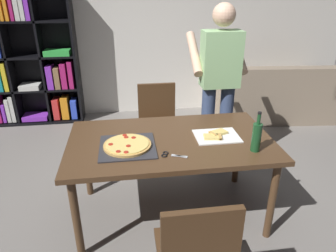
{
  "coord_description": "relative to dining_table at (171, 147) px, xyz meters",
  "views": [
    {
      "loc": [
        -0.34,
        -2.22,
        1.9
      ],
      "look_at": [
        0.0,
        0.15,
        0.8
      ],
      "focal_mm": 33.17,
      "sensor_mm": 36.0,
      "label": 1
    }
  ],
  "objects": [
    {
      "name": "couch",
      "position": [
        1.89,
        1.99,
        -0.37
      ],
      "size": [
        1.77,
        1.01,
        0.85
      ],
      "color": "gray",
      "rests_on": "ground_plane"
    },
    {
      "name": "bookshelf",
      "position": [
        -1.74,
        2.38,
        0.25
      ],
      "size": [
        1.4,
        0.35,
        1.95
      ],
      "color": "black",
      "rests_on": "ground_plane"
    },
    {
      "name": "ground_plane",
      "position": [
        0.0,
        0.0,
        -0.68
      ],
      "size": [
        12.0,
        12.0,
        0.0
      ],
      "primitive_type": "plane",
      "color": "gray"
    },
    {
      "name": "person_serving_pizza",
      "position": [
        0.61,
        0.74,
        0.32
      ],
      "size": [
        0.55,
        0.54,
        1.75
      ],
      "color": "#38476B",
      "rests_on": "ground_plane"
    },
    {
      "name": "back_wall",
      "position": [
        0.0,
        2.6,
        0.72
      ],
      "size": [
        6.4,
        0.1,
        2.8
      ],
      "primitive_type": "cube",
      "color": "silver",
      "rests_on": "ground_plane"
    },
    {
      "name": "pizza_slices_on_towel",
      "position": [
        0.38,
        -0.01,
        0.08
      ],
      "size": [
        0.36,
        0.28,
        0.03
      ],
      "color": "white",
      "rests_on": "dining_table"
    },
    {
      "name": "pepperoni_pizza_on_tray",
      "position": [
        -0.35,
        -0.09,
        0.09
      ],
      "size": [
        0.43,
        0.43,
        0.04
      ],
      "color": "#2D2D33",
      "rests_on": "dining_table"
    },
    {
      "name": "wine_bottle",
      "position": [
        0.6,
        -0.28,
        0.19
      ],
      "size": [
        0.07,
        0.07,
        0.32
      ],
      "color": "#194723",
      "rests_on": "dining_table"
    },
    {
      "name": "kitchen_scissors",
      "position": [
        -0.04,
        -0.26,
        0.08
      ],
      "size": [
        0.2,
        0.12,
        0.01
      ],
      "color": "silver",
      "rests_on": "dining_table"
    },
    {
      "name": "chair_far_side",
      "position": [
        0.0,
        0.96,
        -0.17
      ],
      "size": [
        0.42,
        0.42,
        0.9
      ],
      "color": "#472D19",
      "rests_on": "ground_plane"
    },
    {
      "name": "dining_table",
      "position": [
        0.0,
        0.0,
        0.0
      ],
      "size": [
        1.65,
        0.95,
        0.75
      ],
      "color": "#4C331E",
      "rests_on": "ground_plane"
    }
  ]
}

